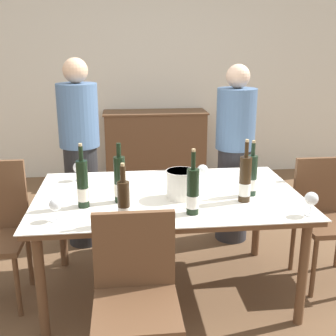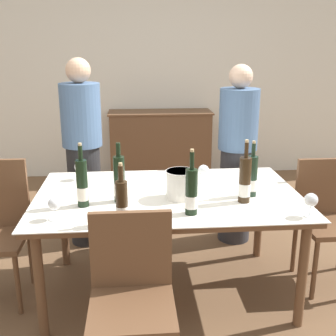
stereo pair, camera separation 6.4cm
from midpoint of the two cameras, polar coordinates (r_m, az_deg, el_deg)
name	(u,v)px [view 1 (the left image)]	position (r m, az deg, el deg)	size (l,w,h in m)	color
ground_plane	(168,290)	(3.14, -0.61, -16.20)	(12.00, 12.00, 0.00)	brown
back_wall	(144,67)	(5.49, -3.64, 13.47)	(8.00, 0.10, 2.80)	silver
sideboard_cabinet	(155,146)	(5.35, -2.07, 3.01)	(1.28, 0.46, 0.88)	brown
dining_table	(168,203)	(2.83, -0.65, -4.72)	(1.75, 1.09, 0.73)	brown
ice_bucket	(181,184)	(2.71, 1.11, -2.12)	(0.20, 0.20, 0.18)	white
wine_bottle_0	(83,185)	(2.61, -12.17, -2.29)	(0.07, 0.07, 0.40)	black
wine_bottle_1	(252,176)	(2.80, 10.62, -1.14)	(0.07, 0.07, 0.37)	#1E3323
wine_bottle_2	(120,181)	(2.65, -7.25, -1.73)	(0.07, 0.07, 0.38)	black
wine_bottle_3	(245,181)	(2.68, 9.71, -1.70)	(0.08, 0.08, 0.40)	#332314
wine_bottle_4	(124,203)	(2.33, -6.80, -4.80)	(0.07, 0.07, 0.35)	#332314
wine_bottle_5	(193,193)	(2.45, 2.63, -3.35)	(0.07, 0.07, 0.39)	black
wine_glass_0	(56,206)	(2.46, -15.72, -4.96)	(0.08, 0.08, 0.13)	white
wine_glass_1	(78,168)	(3.13, -12.61, 0.01)	(0.08, 0.08, 0.14)	white
wine_glass_2	(311,199)	(2.57, 18.17, -4.07)	(0.08, 0.08, 0.14)	white
wine_glass_3	(203,171)	(3.01, 4.10, -0.35)	(0.08, 0.08, 0.13)	white
chair_near_front	(136,289)	(2.19, -5.28, -16.02)	(0.42, 0.42, 0.89)	brown
chair_right_end	(326,211)	(3.28, 20.09, -5.50)	(0.42, 0.42, 0.90)	brown
person_host	(80,155)	(3.61, -12.27, 1.70)	(0.33, 0.33, 1.59)	#262628
person_guest_left	(234,156)	(3.65, 8.48, 1.61)	(0.33, 0.33, 1.54)	#2D2D33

